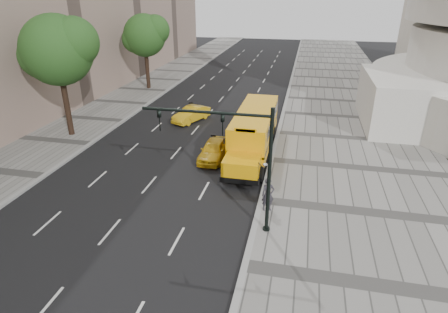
% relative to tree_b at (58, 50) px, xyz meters
% --- Properties ---
extents(ground, '(140.00, 140.00, 0.00)m').
position_rel_tree_b_xyz_m(ground, '(10.40, -1.51, -6.88)').
color(ground, black).
rests_on(ground, ground).
extents(sidewalk_museum, '(12.00, 140.00, 0.15)m').
position_rel_tree_b_xyz_m(sidewalk_museum, '(22.40, -1.51, -6.80)').
color(sidewalk_museum, gray).
rests_on(sidewalk_museum, ground).
extents(sidewalk_far, '(6.00, 140.00, 0.15)m').
position_rel_tree_b_xyz_m(sidewalk_far, '(-0.60, -1.51, -6.80)').
color(sidewalk_far, gray).
rests_on(sidewalk_far, ground).
extents(curb_museum, '(0.30, 140.00, 0.15)m').
position_rel_tree_b_xyz_m(curb_museum, '(16.40, -1.51, -6.80)').
color(curb_museum, gray).
rests_on(curb_museum, ground).
extents(curb_far, '(0.30, 140.00, 0.15)m').
position_rel_tree_b_xyz_m(curb_far, '(2.40, -1.51, -6.80)').
color(curb_far, gray).
rests_on(curb_far, ground).
extents(tree_b, '(5.94, 5.28, 9.48)m').
position_rel_tree_b_xyz_m(tree_b, '(0.00, 0.00, 0.00)').
color(tree_b, black).
rests_on(tree_b, ground).
extents(tree_c, '(5.35, 4.76, 8.57)m').
position_rel_tree_b_xyz_m(tree_c, '(-0.01, 16.04, -0.65)').
color(tree_c, black).
rests_on(tree_c, ground).
extents(school_bus, '(2.96, 11.56, 3.19)m').
position_rel_tree_b_xyz_m(school_bus, '(14.90, 0.25, -5.11)').
color(school_bus, '#EDA107').
rests_on(school_bus, ground).
extents(taxi_near, '(1.68, 4.06, 1.38)m').
position_rel_tree_b_xyz_m(taxi_near, '(12.36, -1.90, -6.19)').
color(taxi_near, gold).
rests_on(taxi_near, ground).
extents(taxi_far, '(2.88, 4.25, 1.33)m').
position_rel_tree_b_xyz_m(taxi_far, '(8.40, 5.69, -6.22)').
color(taxi_far, gold).
rests_on(taxi_far, ground).
extents(pedestrian, '(0.79, 0.64, 1.86)m').
position_rel_tree_b_xyz_m(pedestrian, '(16.84, -8.04, -5.80)').
color(pedestrian, '#2F2D35').
rests_on(pedestrian, sidewalk_museum).
extents(traffic_signal, '(6.18, 0.36, 6.40)m').
position_rel_tree_b_xyz_m(traffic_signal, '(15.59, -9.87, -2.79)').
color(traffic_signal, black).
rests_on(traffic_signal, ground).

